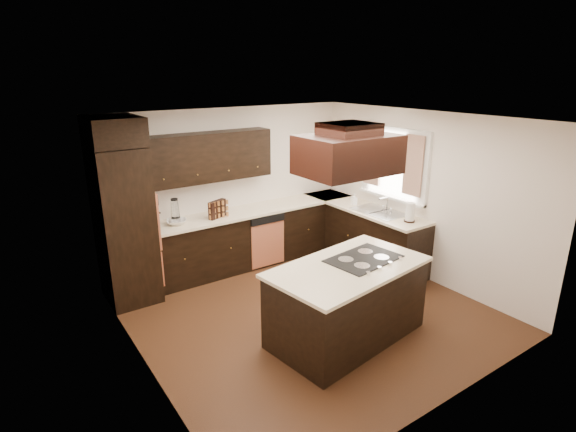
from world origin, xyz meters
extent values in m
cube|color=brown|center=(0.00, 0.00, -0.01)|extent=(4.20, 4.20, 0.02)
cube|color=white|center=(0.00, 0.00, 2.51)|extent=(4.20, 4.20, 0.02)
cube|color=white|center=(0.00, 2.11, 1.25)|extent=(4.20, 0.02, 2.50)
cube|color=white|center=(0.00, -2.11, 1.25)|extent=(4.20, 0.02, 2.50)
cube|color=white|center=(-2.11, 0.00, 1.25)|extent=(0.02, 4.20, 2.50)
cube|color=white|center=(2.11, 0.00, 1.25)|extent=(0.02, 4.20, 2.50)
cube|color=black|center=(-1.78, 1.71, 1.06)|extent=(0.65, 0.75, 2.12)
cube|color=#D3714B|center=(-1.43, 1.71, 1.12)|extent=(0.05, 0.62, 0.78)
cube|color=black|center=(0.03, 1.80, 0.44)|extent=(2.93, 0.60, 0.88)
cube|color=black|center=(1.80, 0.90, 0.44)|extent=(0.60, 2.40, 0.88)
cube|color=#FFEFC9|center=(0.03, 1.79, 0.90)|extent=(2.93, 0.63, 0.04)
cube|color=#FFEFC9|center=(1.79, 0.90, 0.90)|extent=(0.63, 2.40, 0.04)
cube|color=black|center=(-0.43, 1.93, 1.81)|extent=(2.00, 0.34, 0.72)
cube|color=#D3714B|center=(0.33, 1.50, 0.40)|extent=(0.60, 0.05, 0.72)
cube|color=white|center=(2.07, 0.55, 1.65)|extent=(0.06, 1.32, 1.12)
cube|color=white|center=(2.10, 0.55, 1.65)|extent=(0.00, 1.20, 1.00)
cube|color=beige|center=(2.01, 0.13, 1.70)|extent=(0.02, 0.34, 0.90)
cube|color=beige|center=(2.01, 0.97, 1.70)|extent=(0.02, 0.34, 0.90)
cube|color=silver|center=(1.80, 0.55, 0.92)|extent=(0.52, 0.84, 0.01)
cube|color=black|center=(0.03, -0.71, 0.44)|extent=(1.91, 1.21, 0.88)
cube|color=#FFEFC9|center=(0.03, -0.71, 0.90)|extent=(1.98, 1.28, 0.04)
cube|color=black|center=(0.30, -0.67, 0.93)|extent=(0.91, 0.67, 0.01)
cube|color=black|center=(0.10, -0.55, 2.16)|extent=(1.05, 0.72, 0.42)
cube|color=black|center=(0.10, -0.55, 2.44)|extent=(0.55, 0.50, 0.13)
cylinder|color=silver|center=(-1.04, 1.79, 0.97)|extent=(0.15, 0.15, 0.10)
cone|color=silver|center=(-1.04, 1.79, 1.15)|extent=(0.13, 0.13, 0.26)
cube|color=black|center=(-0.41, 1.72, 1.05)|extent=(0.32, 0.20, 0.26)
imported|color=white|center=(-1.04, 1.78, 0.95)|extent=(0.37, 0.37, 0.07)
imported|color=white|center=(1.74, 1.06, 1.01)|extent=(0.10, 0.10, 0.19)
cylinder|color=white|center=(1.81, -0.05, 1.06)|extent=(0.16, 0.16, 0.29)
camera|label=1|loc=(-3.19, -4.16, 3.03)|focal=28.00mm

